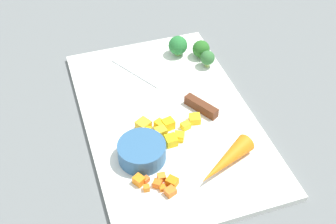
% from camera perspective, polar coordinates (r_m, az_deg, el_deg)
% --- Properties ---
extents(ground_plane, '(4.00, 4.00, 0.00)m').
position_cam_1_polar(ground_plane, '(0.90, 0.00, -1.01)').
color(ground_plane, slate).
extents(cutting_board, '(0.52, 0.33, 0.01)m').
position_cam_1_polar(cutting_board, '(0.89, 0.00, -0.74)').
color(cutting_board, white).
rests_on(cutting_board, ground_plane).
extents(prep_bowl, '(0.09, 0.09, 0.03)m').
position_cam_1_polar(prep_bowl, '(0.80, -3.38, -5.09)').
color(prep_bowl, '#305E8B').
rests_on(prep_bowl, cutting_board).
extents(chef_knife, '(0.26, 0.16, 0.02)m').
position_cam_1_polar(chef_knife, '(0.92, 1.87, 2.04)').
color(chef_knife, silver).
rests_on(chef_knife, cutting_board).
extents(whole_carrot, '(0.09, 0.13, 0.04)m').
position_cam_1_polar(whole_carrot, '(0.79, 7.34, -6.33)').
color(whole_carrot, orange).
rests_on(whole_carrot, cutting_board).
extents(carrot_dice_0, '(0.01, 0.01, 0.01)m').
position_cam_1_polar(carrot_dice_0, '(0.77, -0.72, -9.74)').
color(carrot_dice_0, orange).
rests_on(carrot_dice_0, cutting_board).
extents(carrot_dice_1, '(0.02, 0.02, 0.02)m').
position_cam_1_polar(carrot_dice_1, '(0.77, -3.76, -8.75)').
color(carrot_dice_1, orange).
rests_on(carrot_dice_1, cutting_board).
extents(carrot_dice_2, '(0.01, 0.02, 0.01)m').
position_cam_1_polar(carrot_dice_2, '(0.78, -0.83, -8.39)').
color(carrot_dice_2, orange).
rests_on(carrot_dice_2, cutting_board).
extents(carrot_dice_3, '(0.02, 0.02, 0.01)m').
position_cam_1_polar(carrot_dice_3, '(0.77, -1.35, -9.20)').
color(carrot_dice_3, orange).
rests_on(carrot_dice_3, cutting_board).
extents(carrot_dice_4, '(0.01, 0.01, 0.01)m').
position_cam_1_polar(carrot_dice_4, '(0.77, -2.78, -9.72)').
color(carrot_dice_4, orange).
rests_on(carrot_dice_4, cutting_board).
extents(carrot_dice_5, '(0.01, 0.01, 0.01)m').
position_cam_1_polar(carrot_dice_5, '(0.78, -2.85, -8.68)').
color(carrot_dice_5, orange).
rests_on(carrot_dice_5, cutting_board).
extents(carrot_dice_6, '(0.02, 0.02, 0.01)m').
position_cam_1_polar(carrot_dice_6, '(0.77, 0.53, -8.96)').
color(carrot_dice_6, orange).
rests_on(carrot_dice_6, cutting_board).
extents(carrot_dice_7, '(0.02, 0.02, 0.01)m').
position_cam_1_polar(carrot_dice_7, '(0.76, 0.29, -10.19)').
color(carrot_dice_7, orange).
rests_on(carrot_dice_7, cutting_board).
extents(pepper_dice_0, '(0.03, 0.03, 0.02)m').
position_cam_1_polar(pepper_dice_0, '(0.86, -3.18, -1.73)').
color(pepper_dice_0, yellow).
rests_on(pepper_dice_0, cutting_board).
extents(pepper_dice_1, '(0.02, 0.03, 0.01)m').
position_cam_1_polar(pepper_dice_1, '(0.87, 3.46, -0.88)').
color(pepper_dice_1, yellow).
rests_on(pepper_dice_1, cutting_board).
extents(pepper_dice_2, '(0.02, 0.02, 0.01)m').
position_cam_1_polar(pepper_dice_2, '(0.86, 2.26, -1.77)').
color(pepper_dice_2, yellow).
rests_on(pepper_dice_2, cutting_board).
extents(pepper_dice_3, '(0.02, 0.02, 0.02)m').
position_cam_1_polar(pepper_dice_3, '(0.84, -0.94, -2.62)').
color(pepper_dice_3, yellow).
rests_on(pepper_dice_3, cutting_board).
extents(pepper_dice_4, '(0.02, 0.02, 0.02)m').
position_cam_1_polar(pepper_dice_4, '(0.84, 1.49, -3.17)').
color(pepper_dice_4, yellow).
rests_on(pepper_dice_4, cutting_board).
extents(pepper_dice_5, '(0.03, 0.02, 0.02)m').
position_cam_1_polar(pepper_dice_5, '(0.86, -1.01, -1.68)').
color(pepper_dice_5, yellow).
rests_on(pepper_dice_5, cutting_board).
extents(pepper_dice_6, '(0.02, 0.02, 0.02)m').
position_cam_1_polar(pepper_dice_6, '(0.86, 0.03, -1.57)').
color(pepper_dice_6, yellow).
rests_on(pepper_dice_6, cutting_board).
extents(pepper_dice_7, '(0.03, 0.03, 0.02)m').
position_cam_1_polar(pepper_dice_7, '(0.85, -2.92, -2.66)').
color(pepper_dice_7, yellow).
rests_on(pepper_dice_7, cutting_board).
extents(pepper_dice_8, '(0.02, 0.02, 0.02)m').
position_cam_1_polar(pepper_dice_8, '(0.83, 0.38, -3.67)').
color(pepper_dice_8, yellow).
rests_on(pepper_dice_8, cutting_board).
extents(broccoli_floret_0, '(0.04, 0.04, 0.04)m').
position_cam_1_polar(broccoli_floret_0, '(1.03, 4.27, 8.06)').
color(broccoli_floret_0, '#8AB96C').
rests_on(broccoli_floret_0, cutting_board).
extents(broccoli_floret_1, '(0.03, 0.03, 0.04)m').
position_cam_1_polar(broccoli_floret_1, '(1.00, 5.10, 6.92)').
color(broccoli_floret_1, '#98BC5F').
rests_on(broccoli_floret_1, cutting_board).
extents(broccoli_floret_2, '(0.04, 0.04, 0.05)m').
position_cam_1_polar(broccoli_floret_2, '(1.03, 1.28, 8.53)').
color(broccoli_floret_2, '#81BE5E').
rests_on(broccoli_floret_2, cutting_board).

